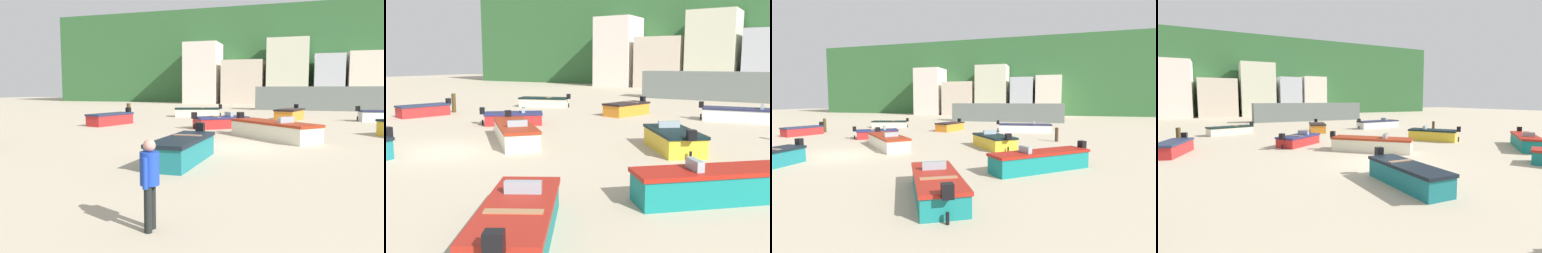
{
  "view_description": "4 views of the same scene",
  "coord_description": "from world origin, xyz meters",
  "views": [
    {
      "loc": [
        2.62,
        -15.41,
        2.48
      ],
      "look_at": [
        -3.15,
        3.76,
        0.44
      ],
      "focal_mm": 34.55,
      "sensor_mm": 36.0,
      "label": 1
    },
    {
      "loc": [
        13.42,
        -11.59,
        3.7
      ],
      "look_at": [
        4.36,
        3.69,
        0.93
      ],
      "focal_mm": 38.9,
      "sensor_mm": 36.0,
      "label": 2
    },
    {
      "loc": [
        11.58,
        -13.74,
        3.2
      ],
      "look_at": [
        5.0,
        8.68,
        1.08
      ],
      "focal_mm": 26.88,
      "sensor_mm": 36.0,
      "label": 3
    },
    {
      "loc": [
        -7.76,
        -12.18,
        3.3
      ],
      "look_at": [
        1.28,
        6.54,
        1.29
      ],
      "focal_mm": 26.25,
      "sensor_mm": 36.0,
      "label": 4
    }
  ],
  "objects": [
    {
      "name": "ground_plane",
      "position": [
        0.0,
        0.0,
        0.0
      ],
      "size": [
        160.0,
        160.0,
        0.0
      ],
      "primitive_type": "plane",
      "color": "#B5A68D"
    },
    {
      "name": "headland_hill",
      "position": [
        0.0,
        66.0,
        8.43
      ],
      "size": [
        90.0,
        32.0,
        16.87
      ],
      "primitive_type": "cube",
      "color": "#2F5E31",
      "rests_on": "ground"
    },
    {
      "name": "harbor_pier",
      "position": [
        5.48,
        30.0,
        1.38
      ],
      "size": [
        16.66,
        2.4,
        2.76
      ],
      "primitive_type": "cube",
      "color": "slate",
      "rests_on": "ground"
    },
    {
      "name": "townhouse_far_left",
      "position": [
        -14.11,
        46.91,
        5.15
      ],
      "size": [
        5.77,
        5.83,
        10.31
      ],
      "primitive_type": "cube",
      "color": "silver",
      "rests_on": "ground"
    },
    {
      "name": "townhouse_left",
      "position": [
        -7.06,
        47.41,
        3.59
      ],
      "size": [
        6.69,
        6.83,
        7.18
      ],
      "primitive_type": "cube",
      "color": "beige",
      "rests_on": "ground"
    },
    {
      "name": "townhouse_centre_left",
      "position": [
        0.1,
        46.65,
        5.23
      ],
      "size": [
        6.43,
        5.3,
        10.46
      ],
      "primitive_type": "cube",
      "color": "beige",
      "rests_on": "ground"
    },
    {
      "name": "townhouse_right",
      "position": [
        6.35,
        46.7,
        3.92
      ],
      "size": [
        4.42,
        5.41,
        7.83
      ],
      "primitive_type": "cube",
      "color": "#B4B9C2",
      "rests_on": "ground"
    },
    {
      "name": "boat_red_0",
      "position": [
        -10.11,
        7.34,
        0.41
      ],
      "size": [
        2.14,
        3.81,
        1.13
      ],
      "rotation": [
        0.0,
        0.0,
        2.88
      ],
      "color": "red",
      "rests_on": "ground"
    },
    {
      "name": "boat_red_1",
      "position": [
        -2.38,
        7.51,
        0.38
      ],
      "size": [
        3.6,
        3.28,
        1.05
      ],
      "rotation": [
        0.0,
        0.0,
        5.37
      ],
      "color": "red",
      "rests_on": "ground"
    },
    {
      "name": "boat_yellow_2",
      "position": [
        8.11,
        5.22,
        0.45
      ],
      "size": [
        3.52,
        3.93,
        1.2
      ],
      "rotation": [
        0.0,
        0.0,
        0.64
      ],
      "color": "gold",
      "rests_on": "ground"
    },
    {
      "name": "boat_orange_3",
      "position": [
        1.62,
        14.98,
        0.45
      ],
      "size": [
        2.37,
        3.84,
        1.21
      ],
      "rotation": [
        0.0,
        0.0,
        2.88
      ],
      "color": "orange",
      "rests_on": "ground"
    },
    {
      "name": "boat_cream_4",
      "position": [
        1.23,
        3.23,
        0.45
      ],
      "size": [
        4.77,
        4.61,
        1.19
      ],
      "rotation": [
        0.0,
        0.0,
        3.96
      ],
      "color": "beige",
      "rests_on": "ground"
    },
    {
      "name": "boat_cream_6",
      "position": [
        -6.5,
        16.46,
        0.4
      ],
      "size": [
        4.31,
        2.63,
        1.11
      ],
      "rotation": [
        0.0,
        0.0,
        1.89
      ],
      "color": "beige",
      "rests_on": "ground"
    },
    {
      "name": "boat_teal_7",
      "position": [
        8.1,
        -5.08,
        0.4
      ],
      "size": [
        3.29,
        4.32,
        1.09
      ],
      "rotation": [
        0.0,
        0.0,
        0.51
      ],
      "color": "#15716F",
      "rests_on": "ground"
    },
    {
      "name": "boat_white_9",
      "position": [
        9.34,
        15.72,
        0.44
      ],
      "size": [
        5.5,
        2.1,
        1.18
      ],
      "rotation": [
        0.0,
        0.0,
        4.83
      ],
      "color": "white",
      "rests_on": "ground"
    },
    {
      "name": "boat_teal_10",
      "position": [
        11.29,
        -0.33,
        0.46
      ],
      "size": [
        4.53,
        4.24,
        1.22
      ],
      "rotation": [
        0.0,
        0.0,
        2.3
      ],
      "color": "#12736E",
      "rests_on": "ground"
    },
    {
      "name": "mooring_post_mid_beach",
      "position": [
        -10.06,
        10.0,
        0.69
      ],
      "size": [
        0.29,
        0.29,
        1.39
      ],
      "primitive_type": "cylinder",
      "color": "#453419",
      "rests_on": "ground"
    }
  ]
}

